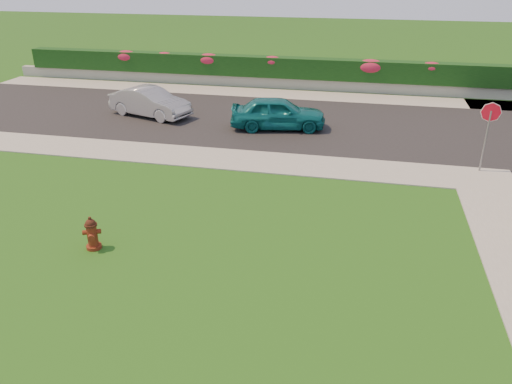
% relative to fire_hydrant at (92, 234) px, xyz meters
% --- Properties ---
extents(ground, '(120.00, 120.00, 0.00)m').
position_rel_fire_hydrant_xyz_m(ground, '(3.33, -2.36, -0.41)').
color(ground, black).
rests_on(ground, ground).
extents(street_far, '(26.00, 8.00, 0.04)m').
position_rel_fire_hydrant_xyz_m(street_far, '(-1.67, 11.64, -0.39)').
color(street_far, black).
rests_on(street_far, ground).
extents(sidewalk_far, '(24.00, 2.00, 0.04)m').
position_rel_fire_hydrant_xyz_m(sidewalk_far, '(-2.67, 6.64, -0.39)').
color(sidewalk_far, gray).
rests_on(sidewalk_far, ground).
extents(curb_corner, '(2.00, 2.00, 0.04)m').
position_rel_fire_hydrant_xyz_m(curb_corner, '(10.33, 6.64, -0.39)').
color(curb_corner, gray).
rests_on(curb_corner, ground).
extents(sidewalk_beyond, '(34.00, 2.00, 0.04)m').
position_rel_fire_hydrant_xyz_m(sidewalk_beyond, '(2.33, 16.64, -0.39)').
color(sidewalk_beyond, gray).
rests_on(sidewalk_beyond, ground).
extents(retaining_wall, '(34.00, 0.40, 0.60)m').
position_rel_fire_hydrant_xyz_m(retaining_wall, '(2.33, 18.14, -0.11)').
color(retaining_wall, gray).
rests_on(retaining_wall, ground).
extents(hedge, '(32.00, 0.90, 1.10)m').
position_rel_fire_hydrant_xyz_m(hedge, '(2.33, 18.24, 0.74)').
color(hedge, black).
rests_on(hedge, retaining_wall).
extents(fire_hydrant, '(0.45, 0.43, 0.87)m').
position_rel_fire_hydrant_xyz_m(fire_hydrant, '(0.00, 0.00, 0.00)').
color(fire_hydrant, '#530E0D').
rests_on(fire_hydrant, ground).
extents(sedan_teal, '(4.19, 2.29, 1.35)m').
position_rel_fire_hydrant_xyz_m(sedan_teal, '(2.78, 10.56, 0.30)').
color(sedan_teal, '#0D6065').
rests_on(sedan_teal, street_far).
extents(sedan_silver, '(4.15, 2.52, 1.29)m').
position_rel_fire_hydrant_xyz_m(sedan_silver, '(-3.26, 11.19, 0.27)').
color(sedan_silver, '#A1A3A8').
rests_on(sedan_silver, street_far).
extents(stop_sign, '(0.66, 0.06, 2.40)m').
position_rel_fire_hydrant_xyz_m(stop_sign, '(10.31, 7.37, 1.36)').
color(stop_sign, slate).
rests_on(stop_sign, ground).
extents(flower_clump_a, '(1.35, 0.87, 0.67)m').
position_rel_fire_hydrant_xyz_m(flower_clump_a, '(-7.65, 18.14, 1.02)').
color(flower_clump_a, '#BF203F').
rests_on(flower_clump_a, hedge).
extents(flower_clump_b, '(1.09, 0.70, 0.54)m').
position_rel_fire_hydrant_xyz_m(flower_clump_b, '(-5.25, 18.14, 1.07)').
color(flower_clump_b, '#BF203F').
rests_on(flower_clump_b, hedge).
extents(flower_clump_c, '(1.35, 0.87, 0.67)m').
position_rel_fire_hydrant_xyz_m(flower_clump_c, '(-2.58, 18.14, 1.02)').
color(flower_clump_c, '#BF203F').
rests_on(flower_clump_c, hedge).
extents(flower_clump_d, '(1.17, 0.75, 0.59)m').
position_rel_fire_hydrant_xyz_m(flower_clump_d, '(1.11, 18.14, 1.06)').
color(flower_clump_d, '#BF203F').
rests_on(flower_clump_d, hedge).
extents(flower_clump_e, '(1.52, 0.98, 0.76)m').
position_rel_fire_hydrant_xyz_m(flower_clump_e, '(6.46, 18.14, 0.99)').
color(flower_clump_e, '#BF203F').
rests_on(flower_clump_e, hedge).
extents(flower_clump_f, '(1.15, 0.74, 0.58)m').
position_rel_fire_hydrant_xyz_m(flower_clump_f, '(9.56, 18.14, 1.06)').
color(flower_clump_f, '#BF203F').
rests_on(flower_clump_f, hedge).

